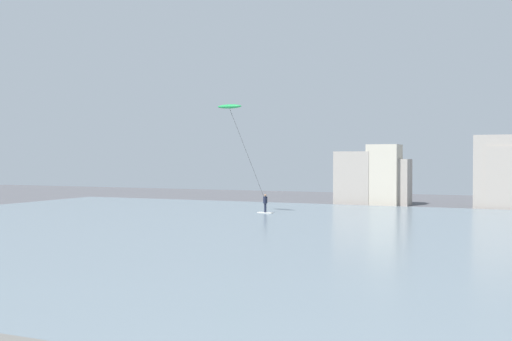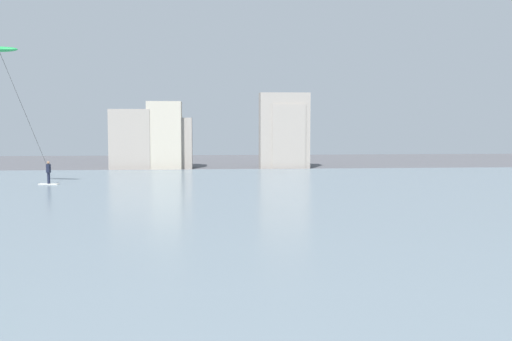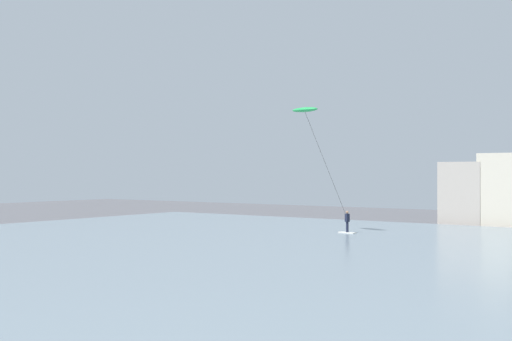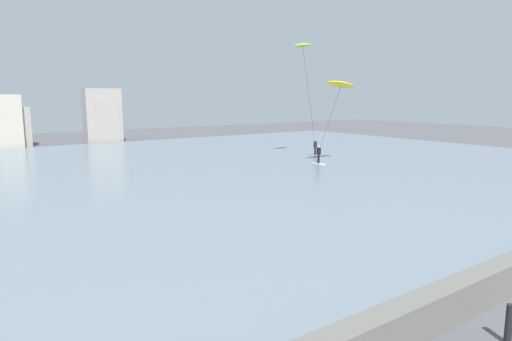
# 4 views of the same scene
# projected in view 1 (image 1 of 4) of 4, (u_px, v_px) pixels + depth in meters

# --- Properties ---
(water_bay) EXTENTS (84.00, 52.00, 0.10)m
(water_bay) POSITION_uv_depth(u_px,v_px,m) (380.00, 240.00, 36.79)
(water_bay) COLOR slate
(water_bay) RESTS_ON ground
(far_shore_buildings) EXTENTS (18.58, 4.19, 7.13)m
(far_shore_buildings) POSITION_uv_depth(u_px,v_px,m) (424.00, 177.00, 63.25)
(far_shore_buildings) COLOR #A89E93
(far_shore_buildings) RESTS_ON ground
(kitesurfer_green) EXTENTS (4.69, 3.23, 9.51)m
(kitesurfer_green) POSITION_uv_depth(u_px,v_px,m) (234.00, 119.00, 53.57)
(kitesurfer_green) COLOR silver
(kitesurfer_green) RESTS_ON water_bay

